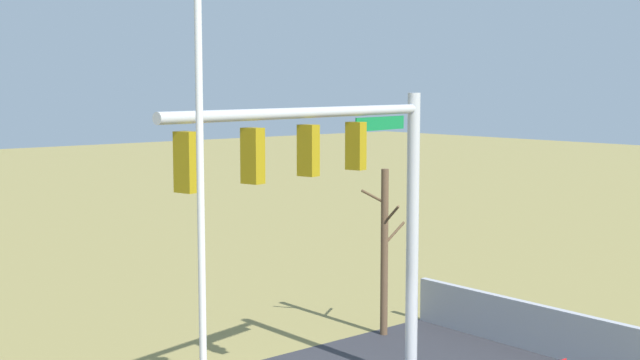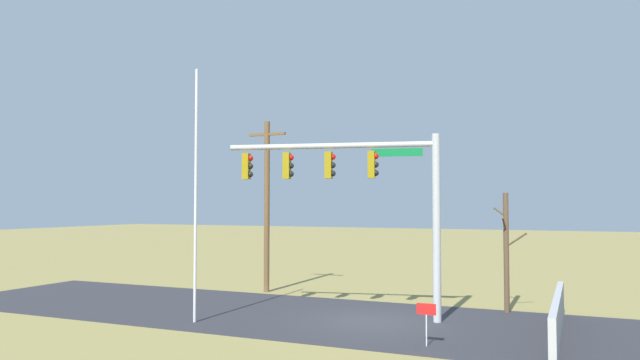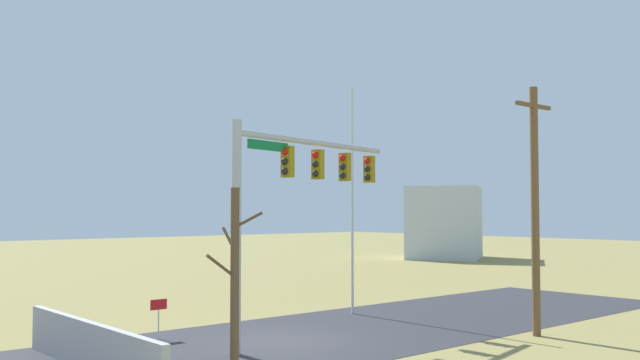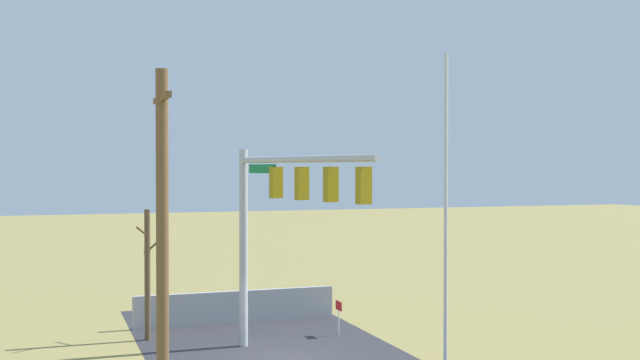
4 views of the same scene
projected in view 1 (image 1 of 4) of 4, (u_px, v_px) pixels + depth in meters
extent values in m
cube|color=#A8A8AD|center=(536.00, 328.00, 21.17)|extent=(0.20, 7.73, 1.23)
cylinder|color=#B2B5BA|center=(412.00, 239.00, 18.89)|extent=(0.28, 0.28, 6.52)
cylinder|color=#B2B5BA|center=(310.00, 113.00, 15.60)|extent=(7.37, 1.83, 0.20)
cube|color=#0F7238|center=(380.00, 123.00, 17.54)|extent=(1.76, 0.42, 0.28)
cube|color=#937A0F|center=(356.00, 146.00, 16.87)|extent=(0.31, 0.40, 0.96)
sphere|color=red|center=(360.00, 131.00, 16.96)|extent=(0.22, 0.22, 0.22)
sphere|color=black|center=(360.00, 145.00, 16.99)|extent=(0.22, 0.22, 0.22)
sphere|color=black|center=(360.00, 160.00, 17.02)|extent=(0.22, 0.22, 0.22)
cube|color=#937A0F|center=(308.00, 150.00, 15.64)|extent=(0.31, 0.40, 0.96)
sphere|color=red|center=(313.00, 134.00, 15.73)|extent=(0.22, 0.22, 0.22)
sphere|color=black|center=(313.00, 150.00, 15.76)|extent=(0.22, 0.22, 0.22)
sphere|color=black|center=(313.00, 166.00, 15.79)|extent=(0.22, 0.22, 0.22)
cube|color=#937A0F|center=(253.00, 156.00, 14.41)|extent=(0.31, 0.40, 0.96)
sphere|color=red|center=(258.00, 138.00, 14.50)|extent=(0.22, 0.22, 0.22)
sphere|color=black|center=(258.00, 155.00, 14.53)|extent=(0.22, 0.22, 0.22)
sphere|color=black|center=(259.00, 172.00, 14.56)|extent=(0.22, 0.22, 0.22)
cube|color=#937A0F|center=(187.00, 162.00, 13.18)|extent=(0.31, 0.40, 0.96)
sphere|color=red|center=(193.00, 142.00, 13.27)|extent=(0.22, 0.22, 0.22)
sphere|color=black|center=(194.00, 161.00, 13.30)|extent=(0.22, 0.22, 0.22)
sphere|color=black|center=(194.00, 180.00, 13.33)|extent=(0.22, 0.22, 0.22)
cylinder|color=silver|center=(202.00, 255.00, 11.30)|extent=(0.10, 0.10, 8.80)
cylinder|color=brown|center=(384.00, 253.00, 22.47)|extent=(0.20, 0.20, 4.50)
cylinder|color=brown|center=(394.00, 233.00, 22.66)|extent=(0.78, 0.07, 0.57)
cylinder|color=brown|center=(373.00, 197.00, 22.31)|extent=(0.54, 0.47, 0.39)
cylinder|color=brown|center=(391.00, 215.00, 22.13)|extent=(0.12, 0.61, 0.55)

